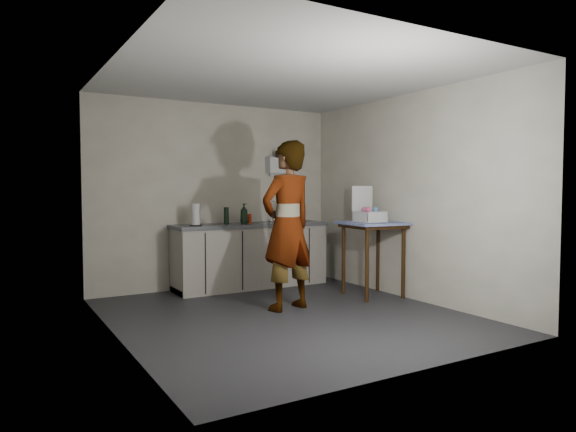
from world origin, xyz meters
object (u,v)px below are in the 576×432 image
soap_bottle (244,214)px  soda_can (249,218)px  standing_man (287,226)px  dark_bottle (226,216)px  paper_towel (196,215)px  kitchen_counter (251,257)px  side_table (373,231)px  dish_rack (287,217)px  bakery_box (369,214)px

soap_bottle → soda_can: 0.20m
standing_man → dark_bottle: (-0.14, 1.42, 0.05)m
dark_bottle → paper_towel: size_ratio=0.81×
kitchen_counter → soda_can: 0.55m
kitchen_counter → side_table: (1.09, -1.37, 0.42)m
dish_rack → bakery_box: bakery_box is taller
side_table → soda_can: (-1.08, 1.43, 0.13)m
standing_man → kitchen_counter: bearing=-111.4°
soda_can → bakery_box: size_ratio=0.28×
standing_man → soda_can: 1.53m
side_table → soda_can: size_ratio=7.45×
standing_man → bakery_box: 1.32m
paper_towel → dish_rack: dish_rack is taller
soap_bottle → bakery_box: size_ratio=0.61×
standing_man → soap_bottle: size_ratio=6.87×
soda_can → standing_man: bearing=-99.3°
kitchen_counter → dish_rack: (0.61, 0.02, 0.55)m
soap_bottle → dark_bottle: 0.26m
side_table → standing_man: bearing=-171.6°
side_table → dish_rack: 1.48m
kitchen_counter → dish_rack: dish_rack is taller
kitchen_counter → bakery_box: bakery_box is taller
soda_can → dish_rack: (0.60, -0.04, 0.01)m
side_table → paper_towel: bearing=151.7°
soap_bottle → dish_rack: bearing=6.1°
bakery_box → soda_can: bearing=129.4°
soda_can → dish_rack: dish_rack is taller
standing_man → paper_towel: 1.49m
standing_man → bakery_box: bearing=173.9°
kitchen_counter → side_table: size_ratio=2.31×
standing_man → paper_towel: size_ratio=6.66×
standing_man → soda_can: (0.25, 1.51, 0.00)m
kitchen_counter → bakery_box: bearing=-51.0°
side_table → bakery_box: bearing=119.6°
standing_man → bakery_box: size_ratio=4.20×
standing_man → soda_can: bearing=-111.2°
paper_towel → soda_can: bearing=9.9°
dish_rack → soda_can: bearing=176.0°
kitchen_counter → soap_bottle: bearing=-156.2°
soap_bottle → bakery_box: bakery_box is taller
soap_bottle → dish_rack: (0.74, 0.08, -0.07)m
dark_bottle → paper_towel: bearing=-172.7°
side_table → standing_man: 1.34m
side_table → bakery_box: size_ratio=2.09×
paper_towel → dish_rack: 1.47m
side_table → bakery_box: (-0.02, 0.05, 0.23)m
paper_towel → dish_rack: bearing=4.2°
dish_rack → soap_bottle: bearing=-173.9°
side_table → dark_bottle: dark_bottle is taller
kitchen_counter → dark_bottle: bearing=-175.8°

